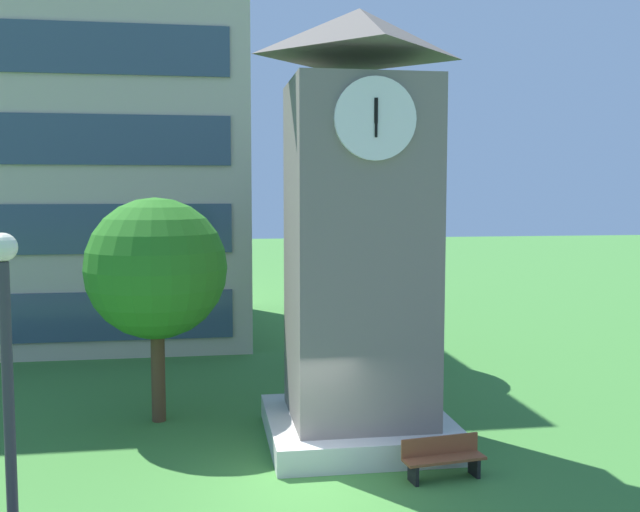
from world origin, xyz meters
TOP-DOWN VIEW (x-y plane):
  - ground_plane at (0.00, 0.00)m, footprint 160.00×160.00m
  - office_building at (-9.83, 18.69)m, footprint 18.88×11.58m
  - clock_tower at (1.59, 3.05)m, footprint 4.47×4.47m
  - park_bench at (2.89, 0.31)m, footprint 1.85×0.73m
  - street_lamp at (-4.56, -4.91)m, footprint 0.36×0.36m
  - tree_near_tower at (3.39, 10.52)m, footprint 4.35×4.35m
  - tree_by_building at (-3.40, 5.29)m, footprint 3.74×3.74m

SIDE VIEW (x-z plane):
  - ground_plane at x=0.00m, z-range 0.00..0.00m
  - park_bench at x=2.89m, z-range 0.02..0.90m
  - street_lamp at x=-4.56m, z-range 0.70..6.36m
  - tree_by_building at x=-3.40m, z-range 1.11..7.12m
  - tree_near_tower at x=3.39m, z-range 1.20..7.97m
  - clock_tower at x=1.59m, z-range -0.55..9.93m
  - office_building at x=-9.83m, z-range 0.00..19.20m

